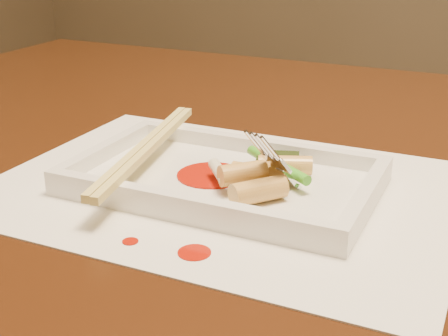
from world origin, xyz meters
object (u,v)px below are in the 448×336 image
at_px(placemat, 224,188).
at_px(fork, 312,101).
at_px(table, 344,263).
at_px(plate_base, 224,183).
at_px(chopstick_a, 143,147).

bearing_deg(placemat, fork, 14.42).
relative_size(table, placemat, 3.50).
height_order(table, placemat, placemat).
relative_size(table, plate_base, 5.38).
bearing_deg(table, chopstick_a, -152.60).
distance_m(placemat, plate_base, 0.00).
distance_m(chopstick_a, fork, 0.16).
xyz_separation_m(plate_base, chopstick_a, (-0.08, 0.00, 0.02)).
bearing_deg(fork, placemat, -165.58).
height_order(table, fork, fork).
xyz_separation_m(table, chopstick_a, (-0.17, -0.09, 0.13)).
bearing_deg(chopstick_a, plate_base, 0.00).
relative_size(table, fork, 10.00).
bearing_deg(chopstick_a, fork, 6.75).
bearing_deg(chopstick_a, table, 27.40).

